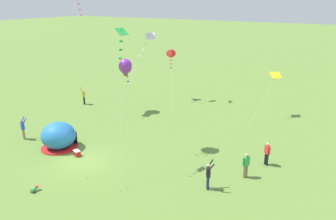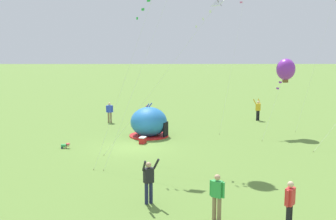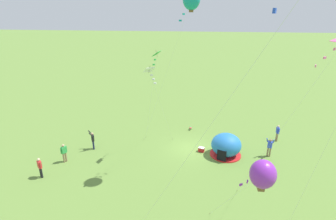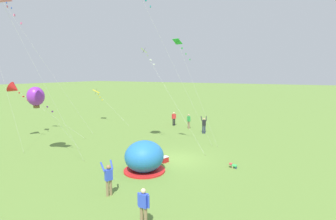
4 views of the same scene
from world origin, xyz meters
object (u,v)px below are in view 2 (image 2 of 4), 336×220
Objects in this scene: cooler_box at (143,140)px; kite_purple at (286,69)px; person_watching_sky at (149,180)px; person_flying_kite at (147,114)px; person_far_back at (290,203)px; popup_tent at (149,123)px; person_center_field at (110,111)px; kite_white at (211,11)px; person_with_toddler at (217,195)px; person_arms_raised at (258,109)px; toddler_crawling at (65,146)px.

kite_purple is (-3.04, 10.19, 4.50)m from cooler_box.
person_flying_kite is at bearing -177.03° from person_watching_sky.
person_watching_sky reaches higher than person_far_back.
popup_tent reaches higher than person_center_field.
kite_white is 9.90m from kite_purple.
person_center_field is at bearing -108.59° from kite_purple.
person_center_field is 18.30m from person_watching_sky.
person_center_field is 0.19× the size of kite_white.
kite_white reaches higher than kite_purple.
person_flying_kite is (1.48, 3.26, 0.03)m from person_center_field.
kite_white reaches higher than person_flying_kite.
popup_tent reaches higher than cooler_box.
popup_tent is 1.63× the size of person_with_toddler.
person_center_field is at bearing -114.41° from person_flying_kite.
person_far_back is at bearing 24.69° from cooler_box.
cooler_box is 12.85m from person_arms_raised.
kite_white reaches higher than person_arms_raised.
toddler_crawling is at bearing -9.89° from person_center_field.
kite_white is (2.56, 8.75, 7.99)m from toddler_crawling.
kite_purple is (3.04, 10.17, 3.73)m from person_flying_kite.
person_flying_kite is 0.34× the size of kite_purple.
toddler_crawling is at bearing -147.89° from person_watching_sky.
kite_purple is at bearing 6.35° from person_arms_raised.
person_center_field is 0.91× the size of person_watching_sky.
person_with_toddler reaches higher than toddler_crawling.
cooler_box is 0.33× the size of person_flying_kite.
person_far_back is at bearing 24.13° from person_center_field.
cooler_box is 4.95m from toddler_crawling.
person_center_field is at bearing -147.69° from kite_white.
person_watching_sky is at bearing 2.46° from popup_tent.
person_far_back is (12.57, 5.78, 0.74)m from cooler_box.
person_with_toddler is 10.78m from kite_white.
popup_tent is at bearing 171.54° from cooler_box.
person_watching_sky is at bearing -25.75° from kite_white.
person_far_back is 0.19× the size of kite_white.
popup_tent reaches higher than person_arms_raised.
person_center_field is 0.91× the size of person_flying_kite.
toddler_crawling is at bearing -142.25° from person_with_toddler.
person_with_toddler is at bearing -16.90° from person_arms_raised.
person_far_back is at bearing -10.19° from person_arms_raised.
cooler_box is 9.68m from kite_white.
cooler_box is at bearing -175.19° from person_watching_sky.
toddler_crawling is at bearing -106.32° from kite_white.
person_watching_sky is 0.34× the size of kite_purple.
kite_white is (9.92, 3.95, 7.18)m from person_flying_kite.
person_with_toddler is (14.03, 3.06, -0.03)m from popup_tent.
cooler_box is at bearing -164.02° from person_with_toddler.
person_flying_kite is at bearing 146.90° from toddler_crawling.
kite_purple is (-0.84, 9.86, 3.73)m from popup_tent.
kite_white is (-6.43, 3.10, 7.18)m from person_watching_sky.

